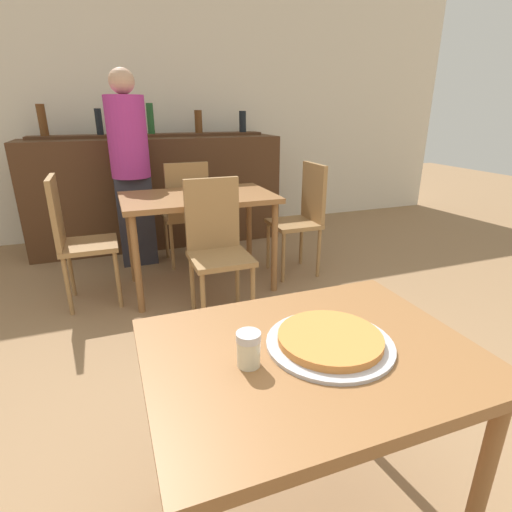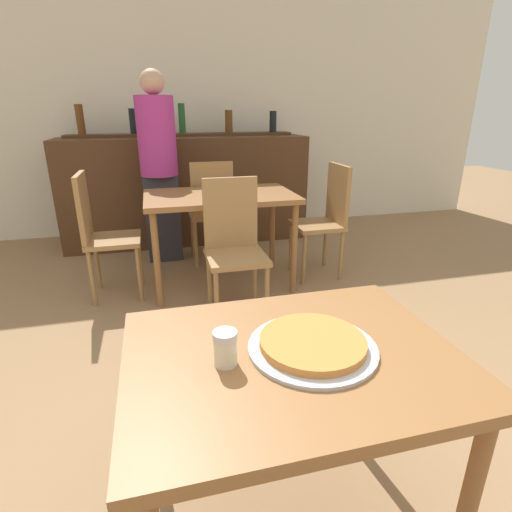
{
  "view_description": "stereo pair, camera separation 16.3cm",
  "coord_description": "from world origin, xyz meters",
  "px_view_note": "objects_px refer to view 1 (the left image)",
  "views": [
    {
      "loc": [
        -0.51,
        -0.89,
        1.41
      ],
      "look_at": [
        0.03,
        0.55,
        0.84
      ],
      "focal_mm": 28.0,
      "sensor_mm": 36.0,
      "label": 1
    },
    {
      "loc": [
        -0.35,
        -0.94,
        1.41
      ],
      "look_at": [
        0.03,
        0.55,
        0.84
      ],
      "focal_mm": 28.0,
      "sensor_mm": 36.0,
      "label": 2
    }
  ],
  "objects_px": {
    "chair_far_side_left": "(74,234)",
    "person_standing": "(130,164)",
    "pizza_tray": "(330,341)",
    "cheese_shaker": "(249,349)",
    "chair_far_side_back": "(187,208)",
    "chair_far_side_right": "(303,212)",
    "chair_far_side_front": "(217,241)"
  },
  "relations": [
    {
      "from": "pizza_tray",
      "to": "person_standing",
      "type": "bearing_deg",
      "value": 96.89
    },
    {
      "from": "chair_far_side_front",
      "to": "chair_far_side_right",
      "type": "bearing_deg",
      "value": 29.67
    },
    {
      "from": "pizza_tray",
      "to": "chair_far_side_back",
      "type": "bearing_deg",
      "value": 88.11
    },
    {
      "from": "chair_far_side_back",
      "to": "chair_far_side_right",
      "type": "bearing_deg",
      "value": 150.33
    },
    {
      "from": "cheese_shaker",
      "to": "chair_far_side_right",
      "type": "bearing_deg",
      "value": 59.65
    },
    {
      "from": "chair_far_side_right",
      "to": "cheese_shaker",
      "type": "relative_size",
      "value": 9.57
    },
    {
      "from": "chair_far_side_left",
      "to": "cheese_shaker",
      "type": "height_order",
      "value": "chair_far_side_left"
    },
    {
      "from": "chair_far_side_front",
      "to": "chair_far_side_back",
      "type": "distance_m",
      "value": 1.05
    },
    {
      "from": "person_standing",
      "to": "chair_far_side_back",
      "type": "bearing_deg",
      "value": -25.35
    },
    {
      "from": "chair_far_side_front",
      "to": "person_standing",
      "type": "relative_size",
      "value": 0.56
    },
    {
      "from": "chair_far_side_front",
      "to": "chair_far_side_left",
      "type": "relative_size",
      "value": 1.0
    },
    {
      "from": "chair_far_side_back",
      "to": "person_standing",
      "type": "height_order",
      "value": "person_standing"
    },
    {
      "from": "chair_far_side_right",
      "to": "person_standing",
      "type": "distance_m",
      "value": 1.6
    },
    {
      "from": "chair_far_side_left",
      "to": "chair_far_side_right",
      "type": "relative_size",
      "value": 1.0
    },
    {
      "from": "cheese_shaker",
      "to": "person_standing",
      "type": "bearing_deg",
      "value": 91.79
    },
    {
      "from": "chair_far_side_right",
      "to": "person_standing",
      "type": "height_order",
      "value": "person_standing"
    },
    {
      "from": "pizza_tray",
      "to": "cheese_shaker",
      "type": "distance_m",
      "value": 0.26
    },
    {
      "from": "chair_far_side_front",
      "to": "chair_far_side_right",
      "type": "xyz_separation_m",
      "value": [
        0.92,
        0.53,
        0.0
      ]
    },
    {
      "from": "chair_far_side_back",
      "to": "pizza_tray",
      "type": "relative_size",
      "value": 2.55
    },
    {
      "from": "chair_far_side_front",
      "to": "chair_far_side_back",
      "type": "xyz_separation_m",
      "value": [
        -0.0,
        1.05,
        0.0
      ]
    },
    {
      "from": "chair_far_side_left",
      "to": "cheese_shaker",
      "type": "distance_m",
      "value": 2.26
    },
    {
      "from": "chair_far_side_left",
      "to": "cheese_shaker",
      "type": "xyz_separation_m",
      "value": [
        0.57,
        -2.18,
        0.24
      ]
    },
    {
      "from": "chair_far_side_back",
      "to": "cheese_shaker",
      "type": "height_order",
      "value": "chair_far_side_back"
    },
    {
      "from": "chair_far_side_right",
      "to": "pizza_tray",
      "type": "bearing_deg",
      "value": -25.01
    },
    {
      "from": "chair_far_side_left",
      "to": "person_standing",
      "type": "distance_m",
      "value": 0.96
    },
    {
      "from": "chair_far_side_right",
      "to": "pizza_tray",
      "type": "relative_size",
      "value": 2.55
    },
    {
      "from": "cheese_shaker",
      "to": "person_standing",
      "type": "xyz_separation_m",
      "value": [
        -0.09,
        2.91,
        0.15
      ]
    },
    {
      "from": "chair_far_side_right",
      "to": "cheese_shaker",
      "type": "bearing_deg",
      "value": -30.35
    },
    {
      "from": "chair_far_side_front",
      "to": "pizza_tray",
      "type": "height_order",
      "value": "chair_far_side_front"
    },
    {
      "from": "pizza_tray",
      "to": "person_standing",
      "type": "height_order",
      "value": "person_standing"
    },
    {
      "from": "chair_far_side_back",
      "to": "cheese_shaker",
      "type": "xyz_separation_m",
      "value": [
        -0.35,
        -2.7,
        0.24
      ]
    },
    {
      "from": "chair_far_side_right",
      "to": "person_standing",
      "type": "xyz_separation_m",
      "value": [
        -1.36,
        0.74,
        0.39
      ]
    }
  ]
}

